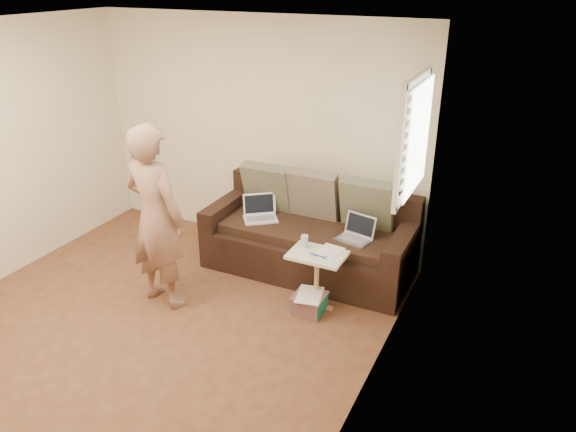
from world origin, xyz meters
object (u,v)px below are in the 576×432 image
object	(u,v)px
sofa	(309,234)
side_table	(317,280)
drinking_glass	(304,241)
laptop_white	(261,220)
striped_box	(309,303)
laptop_silver	(353,240)
person	(156,217)

from	to	relation	value
sofa	side_table	xyz separation A→B (m)	(0.35, -0.62, -0.14)
side_table	drinking_glass	world-z (taller)	drinking_glass
laptop_white	striped_box	size ratio (longest dim) A/B	1.20
sofa	laptop_white	distance (m)	0.56
side_table	drinking_glass	xyz separation A→B (m)	(-0.16, 0.07, 0.35)
laptop_silver	laptop_white	distance (m)	1.07
sofa	person	size ratio (longest dim) A/B	1.22
laptop_silver	striped_box	bearing A→B (deg)	-94.70
sofa	striped_box	distance (m)	0.88
sofa	person	world-z (taller)	person
person	laptop_white	bearing A→B (deg)	-106.32
drinking_glass	striped_box	world-z (taller)	drinking_glass
side_table	striped_box	size ratio (longest dim) A/B	1.94
striped_box	person	bearing A→B (deg)	-162.43
sofa	side_table	world-z (taller)	sofa
laptop_white	side_table	distance (m)	1.08
drinking_glass	sofa	bearing A→B (deg)	109.06
sofa	striped_box	world-z (taller)	sofa
striped_box	laptop_white	bearing A→B (deg)	142.86
striped_box	sofa	bearing A→B (deg)	114.24
person	side_table	size ratio (longest dim) A/B	3.12
laptop_white	side_table	bearing A→B (deg)	-68.36
person	striped_box	bearing A→B (deg)	-154.13
person	striped_box	xyz separation A→B (m)	(1.38, 0.44, -0.81)
laptop_silver	striped_box	world-z (taller)	laptop_silver
drinking_glass	laptop_white	bearing A→B (deg)	147.13
side_table	striped_box	xyz separation A→B (m)	(-0.02, -0.12, -0.20)
striped_box	drinking_glass	bearing A→B (deg)	127.04
laptop_silver	person	bearing A→B (deg)	-133.32
laptop_white	laptop_silver	bearing A→B (deg)	-38.81
person	drinking_glass	world-z (taller)	person
sofa	side_table	distance (m)	0.73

